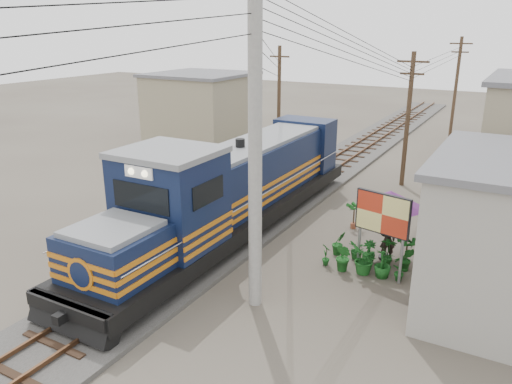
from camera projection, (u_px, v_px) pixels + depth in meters
The scene contains 14 objects.
ground at pixel (175, 271), 17.55m from camera, with size 120.00×120.00×0.00m, color #473F35.
ballast at pixel (295, 191), 25.81m from camera, with size 3.60×70.00×0.16m, color #595651.
track at pixel (295, 188), 25.76m from camera, with size 1.15×70.00×0.12m.
locomotive at pixel (233, 191), 20.19m from camera, with size 3.16×17.23×4.27m.
utility_pole_main at pixel (255, 146), 13.94m from camera, with size 0.40×0.40×10.00m.
wooden_pole_mid at pixel (408, 117), 25.92m from camera, with size 1.60×0.24×7.00m.
wooden_pole_far at pixel (456, 86), 37.31m from camera, with size 1.60×0.24×7.50m.
wooden_pole_left at pixel (279, 97), 33.62m from camera, with size 1.60×0.24×7.00m.
power_lines at pixel (282, 41), 22.27m from camera, with size 9.65×19.00×3.30m.
shophouse_left at pixel (201, 111), 34.61m from camera, with size 6.30×6.30×5.20m.
billboard at pixel (382, 216), 16.49m from camera, with size 1.92×0.55×2.99m.
market_umbrella at pixel (390, 199), 17.73m from camera, with size 2.73×2.73×2.65m.
vendor at pixel (388, 240), 18.18m from camera, with size 0.56×0.37×1.53m, color black.
plant_nursery at pixel (368, 257), 17.49m from camera, with size 3.16×2.09×1.13m.
Camera 1 is at (10.16, -12.40, 8.16)m, focal length 35.00 mm.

